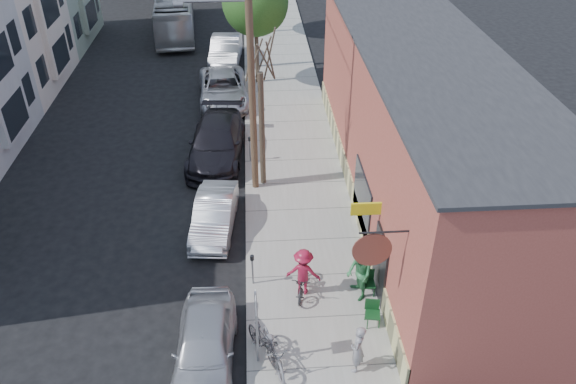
{
  "coord_description": "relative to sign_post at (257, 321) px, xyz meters",
  "views": [
    {
      "loc": [
        2.5,
        -14.73,
        13.7
      ],
      "look_at": [
        3.7,
        3.3,
        1.5
      ],
      "focal_mm": 35.0,
      "sensor_mm": 36.0,
      "label": 1
    }
  ],
  "objects": [
    {
      "name": "patio_chair_b",
      "position": [
        3.66,
        1.2,
        -1.24
      ],
      "size": [
        0.58,
        0.58,
        0.88
      ],
      "primitive_type": null,
      "rotation": [
        0.0,
        0.0,
        -0.19
      ],
      "color": "#103C1A",
      "rests_on": "sidewalk"
    },
    {
      "name": "cyclist_bike",
      "position": [
        1.59,
        2.81,
        -1.21
      ],
      "size": [
        1.0,
        1.87,
        0.94
      ],
      "primitive_type": "imported",
      "rotation": [
        0.0,
        0.0,
        -0.22
      ],
      "color": "black",
      "rests_on": "sidewalk"
    },
    {
      "name": "parking_meter_near",
      "position": [
        -0.1,
        3.34,
        -0.85
      ],
      "size": [
        0.14,
        0.14,
        1.24
      ],
      "color": "slate",
      "rests_on": "sidewalk"
    },
    {
      "name": "tree_bare",
      "position": [
        0.45,
        9.78,
        0.88
      ],
      "size": [
        0.24,
        0.24,
        5.13
      ],
      "color": "#44392C",
      "rests_on": "sidewalk"
    },
    {
      "name": "tree_leafy_mid",
      "position": [
        0.45,
        21.1,
        3.04
      ],
      "size": [
        3.77,
        3.77,
        6.62
      ],
      "color": "#44392C",
      "rests_on": "sidewalk"
    },
    {
      "name": "patio_chair_a",
      "position": [
        3.76,
        2.59,
        -1.24
      ],
      "size": [
        0.51,
        0.51,
        0.88
      ],
      "primitive_type": null,
      "rotation": [
        0.0,
        0.0,
        -0.01
      ],
      "color": "#103C1A",
      "rests_on": "sidewalk"
    },
    {
      "name": "bus",
      "position": [
        -5.47,
        31.55,
        -0.29
      ],
      "size": [
        3.53,
        11.23,
        3.08
      ],
      "primitive_type": "imported",
      "rotation": [
        0.0,
        0.0,
        0.09
      ],
      "color": "silver",
      "rests_on": "ground"
    },
    {
      "name": "sign_post",
      "position": [
        0.0,
        0.0,
        0.0
      ],
      "size": [
        0.07,
        0.45,
        2.8
      ],
      "color": "slate",
      "rests_on": "sidewalk"
    },
    {
      "name": "utility_pole_near",
      "position": [
        0.04,
        9.47,
        3.58
      ],
      "size": [
        3.57,
        0.28,
        10.0
      ],
      "color": "#503A28",
      "rests_on": "sidewalk"
    },
    {
      "name": "patron_green",
      "position": [
        3.4,
        2.49,
        -0.69
      ],
      "size": [
        0.92,
        1.09,
        1.98
      ],
      "primitive_type": "imported",
      "rotation": [
        0.0,
        0.0,
        -1.37
      ],
      "color": "#2F7743",
      "rests_on": "sidewalk"
    },
    {
      "name": "patron_grey",
      "position": [
        2.86,
        -0.47,
        -0.85
      ],
      "size": [
        0.6,
        0.71,
        1.66
      ],
      "primitive_type": "imported",
      "rotation": [
        0.0,
        0.0,
        -1.96
      ],
      "color": "gray",
      "rests_on": "sidewalk"
    },
    {
      "name": "sidewalk",
      "position": [
        1.9,
        14.62,
        -1.76
      ],
      "size": [
        4.5,
        58.0,
        0.15
      ],
      "primitive_type": "cube",
      "color": "#99978E",
      "rests_on": "ground"
    },
    {
      "name": "parked_bike_a",
      "position": [
        0.17,
        0.2,
        -1.14
      ],
      "size": [
        1.32,
        1.84,
        1.09
      ],
      "primitive_type": "imported",
      "rotation": [
        0.0,
        0.0,
        0.5
      ],
      "color": "black",
      "rests_on": "sidewalk"
    },
    {
      "name": "car_4",
      "position": [
        -1.55,
        24.62,
        -0.97
      ],
      "size": [
        2.14,
        5.33,
        1.72
      ],
      "primitive_type": "imported",
      "rotation": [
        0.0,
        0.0,
        -0.06
      ],
      "color": "gray",
      "rests_on": "ground"
    },
    {
      "name": "car_1",
      "position": [
        -1.55,
        6.72,
        -1.14
      ],
      "size": [
        1.86,
        4.32,
        1.38
      ],
      "primitive_type": "imported",
      "rotation": [
        0.0,
        0.0,
        -0.1
      ],
      "color": "silver",
      "rests_on": "ground"
    },
    {
      "name": "parking_meter_far",
      "position": [
        -0.1,
        11.69,
        -0.85
      ],
      "size": [
        0.14,
        0.14,
        1.24
      ],
      "color": "slate",
      "rests_on": "sidewalk"
    },
    {
      "name": "car_3",
      "position": [
        -1.55,
        18.63,
        -1.03
      ],
      "size": [
        3.1,
        5.96,
        1.6
      ],
      "primitive_type": "imported",
      "rotation": [
        0.0,
        0.0,
        0.08
      ],
      "color": "#A0A1A8",
      "rests_on": "ground"
    },
    {
      "name": "car_0",
      "position": [
        -1.55,
        0.15,
        -1.09
      ],
      "size": [
        1.91,
        4.44,
        1.49
      ],
      "primitive_type": "imported",
      "rotation": [
        0.0,
        0.0,
        -0.03
      ],
      "color": "#A8AAB0",
      "rests_on": "ground"
    },
    {
      "name": "car_2",
      "position": [
        -1.67,
        12.28,
        -0.97
      ],
      "size": [
        2.88,
        6.1,
        1.72
      ],
      "primitive_type": "imported",
      "rotation": [
        0.0,
        0.0,
        -0.08
      ],
      "color": "black",
      "rests_on": "ground"
    },
    {
      "name": "cafe_building",
      "position": [
        6.64,
        8.61,
        1.47
      ],
      "size": [
        6.6,
        20.2,
        6.61
      ],
      "color": "#994538",
      "rests_on": "ground"
    },
    {
      "name": "parked_bike_b",
      "position": [
        0.47,
        -0.1,
        -1.14
      ],
      "size": [
        1.2,
        2.17,
        1.08
      ],
      "primitive_type": "imported",
      "rotation": [
        0.0,
        0.0,
        0.25
      ],
      "color": "slate",
      "rests_on": "sidewalk"
    },
    {
      "name": "cyclist",
      "position": [
        1.59,
        2.81,
        -0.79
      ],
      "size": [
        1.28,
        0.91,
        1.79
      ],
      "primitive_type": "imported",
      "rotation": [
        0.0,
        0.0,
        2.91
      ],
      "color": "maroon",
      "rests_on": "sidewalk"
    },
    {
      "name": "ground",
      "position": [
        -2.35,
        3.62,
        -1.83
      ],
      "size": [
        120.0,
        120.0,
        0.0
      ],
      "primitive_type": "plane",
      "color": "black"
    }
  ]
}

